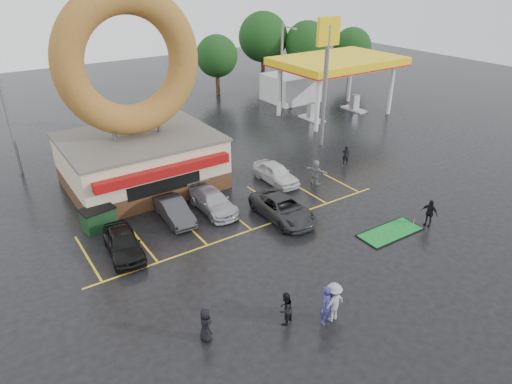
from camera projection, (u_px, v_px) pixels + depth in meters
ground at (286, 257)px, 24.82m from camera, size 120.00×120.00×0.00m
donut_shop at (137, 125)px, 30.93m from camera, size 10.20×8.70×13.50m
gas_station at (317, 74)px, 48.65m from camera, size 12.30×13.65×5.90m
shell_sign at (327, 59)px, 36.88m from camera, size 2.20×0.36×10.60m
streetlight_left at (7, 113)px, 32.45m from camera, size 0.40×2.21×9.00m
streetlight_mid at (180, 84)px, 40.17m from camera, size 0.40×2.21×9.00m
streetlight_right at (282, 67)px, 46.89m from camera, size 0.40×2.21×9.00m
tree_far_a at (307, 44)px, 57.69m from camera, size 5.60×5.60×8.00m
tree_far_b at (352, 47)px, 59.49m from camera, size 4.90×4.90×7.00m
tree_far_c at (263, 37)px, 58.37m from camera, size 6.30×6.30×9.00m
tree_far_d at (217, 56)px, 53.48m from camera, size 4.90×4.90×7.00m
car_black at (123, 243)px, 24.75m from camera, size 2.17×4.38×1.44m
car_dgrey at (174, 210)px, 28.12m from camera, size 1.60×4.13×1.34m
car_silver at (213, 201)px, 29.22m from camera, size 1.89×4.55×1.31m
car_grey at (283, 208)px, 28.29m from camera, size 2.43×5.07×1.39m
car_white at (276, 173)px, 32.99m from camera, size 1.75×4.21×1.43m
person_blue at (327, 305)px, 19.89m from camera, size 0.79×0.61×1.91m
person_blackjkt at (285, 309)px, 19.93m from camera, size 0.95×0.85×1.61m
person_hoodie at (333, 302)px, 20.05m from camera, size 1.29×0.78×1.95m
person_bystander at (205, 325)px, 19.06m from camera, size 0.51×0.78×1.57m
person_cameraman at (429, 213)px, 27.45m from camera, size 0.62×1.07×1.72m
person_walker_near at (316, 172)px, 32.61m from camera, size 1.11×1.80×1.85m
person_walker_far at (346, 155)px, 35.97m from camera, size 0.67×0.64×1.54m
dumpster at (99, 219)px, 27.19m from camera, size 1.96×1.45×1.30m
putting_green at (390, 232)px, 27.03m from camera, size 4.12×1.83×0.51m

